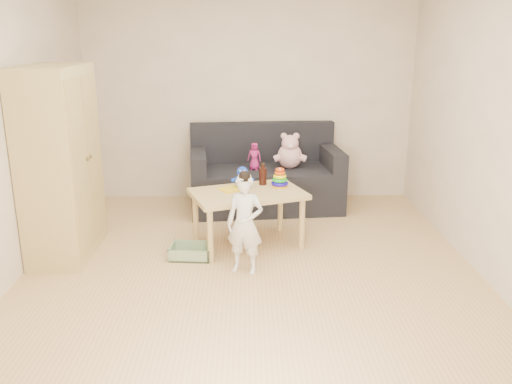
{
  "coord_description": "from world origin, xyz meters",
  "views": [
    {
      "loc": [
        -0.03,
        -4.42,
        2.05
      ],
      "look_at": [
        0.05,
        0.25,
        0.65
      ],
      "focal_mm": 38.0,
      "sensor_mm": 36.0,
      "label": 1
    }
  ],
  "objects_px": {
    "toddler": "(245,225)",
    "play_table": "(248,219)",
    "sofa": "(266,188)",
    "wardrobe": "(60,163)"
  },
  "relations": [
    {
      "from": "toddler",
      "to": "play_table",
      "type": "bearing_deg",
      "value": 104.69
    },
    {
      "from": "sofa",
      "to": "play_table",
      "type": "bearing_deg",
      "value": -105.7
    },
    {
      "from": "sofa",
      "to": "play_table",
      "type": "distance_m",
      "value": 1.2
    },
    {
      "from": "wardrobe",
      "to": "toddler",
      "type": "relative_size",
      "value": 2.03
    },
    {
      "from": "sofa",
      "to": "play_table",
      "type": "relative_size",
      "value": 1.67
    },
    {
      "from": "play_table",
      "to": "toddler",
      "type": "height_order",
      "value": "toddler"
    },
    {
      "from": "wardrobe",
      "to": "sofa",
      "type": "bearing_deg",
      "value": 34.34
    },
    {
      "from": "play_table",
      "to": "sofa",
      "type": "bearing_deg",
      "value": 79.69
    },
    {
      "from": "wardrobe",
      "to": "play_table",
      "type": "bearing_deg",
      "value": 4.77
    },
    {
      "from": "wardrobe",
      "to": "toddler",
      "type": "bearing_deg",
      "value": -15.34
    }
  ]
}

